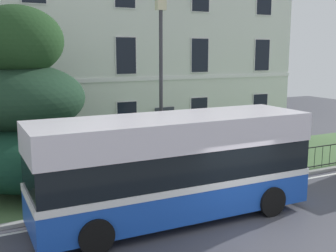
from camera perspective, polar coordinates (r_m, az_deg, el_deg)
ground_plane at (r=13.09m, az=10.09°, el=-13.33°), size 60.00×56.00×0.18m
georgian_townhouse at (r=25.31m, az=-4.88°, el=12.52°), size 17.12×8.55×12.17m
iron_verge_railing at (r=16.64m, az=9.45°, el=-5.85°), size 13.02×0.04×0.97m
evergreen_tree at (r=16.20m, az=-18.91°, el=1.20°), size 5.63×5.63×6.70m
single_decker_bus at (r=12.90m, az=0.81°, el=-5.45°), size 8.80×2.82×3.23m
street_lamp_post at (r=15.60m, az=-0.97°, el=6.08°), size 0.36×0.24×6.89m
litter_bin at (r=15.05m, az=-5.46°, el=-7.35°), size 0.45×0.45×1.06m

